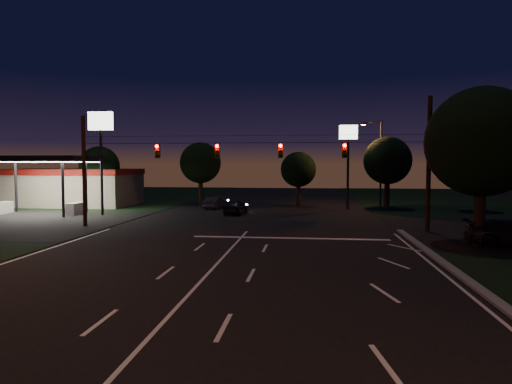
# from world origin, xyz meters

# --- Properties ---
(ground) EXTENTS (140.00, 140.00, 0.00)m
(ground) POSITION_xyz_m (0.00, 0.00, 0.00)
(ground) COLOR black
(ground) RESTS_ON ground
(center_line) EXTENTS (0.14, 40.00, 0.01)m
(center_line) POSITION_xyz_m (0.00, -6.00, 0.01)
(center_line) COLOR silver
(center_line) RESTS_ON ground
(stop_bar) EXTENTS (12.00, 0.50, 0.01)m
(stop_bar) POSITION_xyz_m (3.00, 11.50, 0.01)
(stop_bar) COLOR silver
(stop_bar) RESTS_ON ground
(utility_pole_right) EXTENTS (0.30, 0.30, 9.00)m
(utility_pole_right) POSITION_xyz_m (12.00, 15.00, 0.00)
(utility_pole_right) COLOR black
(utility_pole_right) RESTS_ON ground
(utility_pole_left) EXTENTS (0.28, 0.28, 8.00)m
(utility_pole_left) POSITION_xyz_m (-12.00, 15.00, 0.00)
(utility_pole_left) COLOR black
(utility_pole_left) RESTS_ON ground
(signal_span) EXTENTS (24.00, 0.40, 1.56)m
(signal_span) POSITION_xyz_m (-0.00, 14.96, 5.50)
(signal_span) COLOR black
(signal_span) RESTS_ON ground
(gas_station) EXTENTS (14.20, 16.10, 5.25)m
(gas_station) POSITION_xyz_m (-21.86, 30.39, 2.38)
(gas_station) COLOR gray
(gas_station) RESTS_ON ground
(pole_sign_left_near) EXTENTS (2.20, 0.30, 9.10)m
(pole_sign_left_near) POSITION_xyz_m (-14.00, 22.00, 6.98)
(pole_sign_left_near) COLOR black
(pole_sign_left_near) RESTS_ON ground
(pole_sign_right) EXTENTS (1.80, 0.30, 8.40)m
(pole_sign_right) POSITION_xyz_m (8.00, 30.00, 6.24)
(pole_sign_right) COLOR black
(pole_sign_right) RESTS_ON ground
(street_light_right_far) EXTENTS (2.20, 0.35, 9.00)m
(street_light_right_far) POSITION_xyz_m (11.24, 32.00, 5.24)
(street_light_right_far) COLOR black
(street_light_right_far) RESTS_ON ground
(tree_right_near) EXTENTS (6.00, 6.00, 8.76)m
(tree_right_near) POSITION_xyz_m (13.53, 10.17, 5.68)
(tree_right_near) COLOR black
(tree_right_near) RESTS_ON ground
(tree_far_a) EXTENTS (4.20, 4.20, 6.42)m
(tree_far_a) POSITION_xyz_m (-17.98, 30.12, 4.26)
(tree_far_a) COLOR black
(tree_far_a) RESTS_ON ground
(tree_far_b) EXTENTS (4.60, 4.60, 6.98)m
(tree_far_b) POSITION_xyz_m (-7.98, 34.13, 4.61)
(tree_far_b) COLOR black
(tree_far_b) RESTS_ON ground
(tree_far_c) EXTENTS (3.80, 3.80, 5.86)m
(tree_far_c) POSITION_xyz_m (3.02, 33.10, 3.90)
(tree_far_c) COLOR black
(tree_far_c) RESTS_ON ground
(tree_far_d) EXTENTS (4.80, 4.80, 7.30)m
(tree_far_d) POSITION_xyz_m (12.02, 31.13, 4.83)
(tree_far_d) COLOR black
(tree_far_d) RESTS_ON ground
(tree_far_e) EXTENTS (4.00, 4.00, 6.18)m
(tree_far_e) POSITION_xyz_m (20.02, 29.11, 4.11)
(tree_far_e) COLOR black
(tree_far_e) RESTS_ON ground
(car_oncoming_a) EXTENTS (1.88, 4.10, 1.36)m
(car_oncoming_a) POSITION_xyz_m (-2.47, 24.39, 0.68)
(car_oncoming_a) COLOR black
(car_oncoming_a) RESTS_ON ground
(car_oncoming_b) EXTENTS (1.94, 3.90, 1.23)m
(car_oncoming_b) POSITION_xyz_m (-5.31, 29.28, 0.61)
(car_oncoming_b) COLOR black
(car_oncoming_b) RESTS_ON ground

